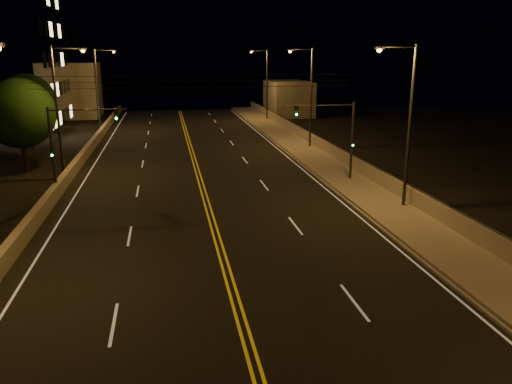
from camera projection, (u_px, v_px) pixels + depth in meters
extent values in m
cube|color=black|center=(214.00, 228.00, 27.49)|extent=(18.00, 120.00, 0.02)
cube|color=gray|center=(397.00, 214.00, 29.30)|extent=(3.60, 120.00, 0.30)
cube|color=gray|center=(367.00, 217.00, 29.00)|extent=(0.14, 120.00, 0.15)
cube|color=gray|center=(424.00, 202.00, 29.41)|extent=(0.30, 120.00, 1.00)
cube|color=gray|center=(26.00, 231.00, 25.70)|extent=(0.45, 120.00, 0.92)
cube|color=gray|center=(288.00, 98.00, 77.13)|extent=(6.00, 10.00, 5.14)
cube|color=gray|center=(71.00, 90.00, 74.05)|extent=(8.00, 8.00, 7.95)
cylinder|color=black|center=(425.00, 194.00, 29.26)|extent=(0.06, 120.00, 0.06)
cube|color=silver|center=(50.00, 237.00, 26.01)|extent=(0.12, 116.00, 0.00)
cube|color=silver|center=(362.00, 219.00, 28.96)|extent=(0.12, 116.00, 0.00)
cube|color=gold|center=(211.00, 228.00, 27.46)|extent=(0.12, 116.00, 0.00)
cube|color=gold|center=(217.00, 227.00, 27.51)|extent=(0.12, 116.00, 0.00)
cube|color=silver|center=(114.00, 324.00, 17.71)|extent=(0.12, 3.00, 0.00)
cube|color=silver|center=(130.00, 236.00, 26.24)|extent=(0.12, 3.00, 0.00)
cube|color=silver|center=(138.00, 191.00, 34.77)|extent=(0.12, 3.00, 0.00)
cube|color=silver|center=(143.00, 164.00, 43.30)|extent=(0.12, 3.00, 0.00)
cube|color=silver|center=(146.00, 146.00, 51.83)|extent=(0.12, 3.00, 0.00)
cube|color=silver|center=(148.00, 133.00, 60.36)|extent=(0.12, 3.00, 0.00)
cube|color=silver|center=(150.00, 123.00, 68.89)|extent=(0.12, 3.00, 0.00)
cube|color=silver|center=(151.00, 115.00, 77.43)|extent=(0.12, 3.00, 0.00)
cube|color=silver|center=(354.00, 302.00, 19.25)|extent=(0.12, 3.00, 0.00)
cube|color=silver|center=(295.00, 226.00, 27.78)|extent=(0.12, 3.00, 0.00)
cube|color=silver|center=(264.00, 185.00, 36.31)|extent=(0.12, 3.00, 0.00)
cube|color=silver|center=(245.00, 160.00, 44.84)|extent=(0.12, 3.00, 0.00)
cube|color=silver|center=(232.00, 143.00, 53.37)|extent=(0.12, 3.00, 0.00)
cube|color=silver|center=(222.00, 131.00, 61.90)|extent=(0.12, 3.00, 0.00)
cube|color=silver|center=(215.00, 121.00, 70.44)|extent=(0.12, 3.00, 0.00)
cube|color=silver|center=(209.00, 114.00, 78.97)|extent=(0.12, 3.00, 0.00)
cylinder|color=#2D2D33|center=(409.00, 130.00, 29.41)|extent=(0.20, 0.20, 9.79)
cylinder|color=#2D2D33|center=(398.00, 47.00, 27.95)|extent=(2.20, 0.12, 0.12)
cube|color=#2D2D33|center=(380.00, 48.00, 27.78)|extent=(0.50, 0.25, 0.14)
sphere|color=#FF9E2D|center=(379.00, 50.00, 27.80)|extent=(0.28, 0.28, 0.28)
cylinder|color=#2D2D33|center=(311.00, 100.00, 48.90)|extent=(0.20, 0.20, 9.79)
cylinder|color=#2D2D33|center=(301.00, 49.00, 47.44)|extent=(2.20, 0.12, 0.12)
cube|color=#2D2D33|center=(290.00, 50.00, 47.27)|extent=(0.50, 0.25, 0.14)
sphere|color=#FF9E2D|center=(290.00, 51.00, 47.29)|extent=(0.28, 0.28, 0.28)
cylinder|color=#2D2D33|center=(267.00, 86.00, 69.50)|extent=(0.20, 0.20, 9.79)
cylinder|color=#2D2D33|center=(259.00, 51.00, 68.04)|extent=(2.20, 0.12, 0.12)
cube|color=#2D2D33|center=(251.00, 51.00, 67.87)|extent=(0.50, 0.25, 0.14)
sphere|color=#FF9E2D|center=(251.00, 52.00, 67.90)|extent=(0.28, 0.28, 0.28)
cylinder|color=#2D2D33|center=(58.00, 115.00, 36.91)|extent=(0.20, 0.20, 9.79)
cylinder|color=#2D2D33|center=(67.00, 48.00, 35.83)|extent=(2.20, 0.12, 0.12)
cube|color=#2D2D33|center=(83.00, 49.00, 36.03)|extent=(0.50, 0.25, 0.14)
sphere|color=#FF9E2D|center=(83.00, 51.00, 36.06)|extent=(0.28, 0.28, 0.28)
cylinder|color=#2D2D33|center=(98.00, 91.00, 59.63)|extent=(0.20, 0.20, 9.79)
cylinder|color=#2D2D33|center=(104.00, 50.00, 58.55)|extent=(2.20, 0.12, 0.12)
cube|color=#2D2D33|center=(114.00, 51.00, 58.76)|extent=(0.50, 0.25, 0.14)
sphere|color=#FF9E2D|center=(114.00, 52.00, 58.78)|extent=(0.28, 0.28, 0.28)
cylinder|color=#2D2D33|center=(352.00, 143.00, 36.46)|extent=(0.18, 0.18, 5.93)
cylinder|color=#2D2D33|center=(320.00, 105.00, 35.29)|extent=(5.00, 0.10, 0.10)
cube|color=black|center=(296.00, 111.00, 35.08)|extent=(0.28, 0.18, 0.80)
sphere|color=#19FF4C|center=(297.00, 114.00, 35.04)|extent=(0.14, 0.14, 0.14)
cube|color=black|center=(353.00, 143.00, 36.31)|extent=(0.22, 0.14, 0.55)
cylinder|color=#2D2D33|center=(53.00, 152.00, 32.89)|extent=(0.18, 0.18, 5.93)
cylinder|color=#2D2D33|center=(88.00, 110.00, 32.58)|extent=(5.00, 0.10, 0.10)
cube|color=black|center=(116.00, 114.00, 32.97)|extent=(0.28, 0.18, 0.80)
sphere|color=#19FF4C|center=(116.00, 118.00, 32.94)|extent=(0.14, 0.14, 0.14)
cube|color=black|center=(52.00, 152.00, 32.74)|extent=(0.22, 0.14, 0.55)
cylinder|color=black|center=(198.00, 87.00, 34.61)|extent=(22.00, 0.03, 0.03)
cylinder|color=black|center=(198.00, 81.00, 34.51)|extent=(22.00, 0.03, 0.03)
cylinder|color=black|center=(198.00, 76.00, 34.40)|extent=(22.00, 0.03, 0.03)
cylinder|color=black|center=(25.00, 156.00, 40.17)|extent=(0.36, 0.36, 2.60)
sphere|color=black|center=(20.00, 114.00, 39.26)|extent=(5.50, 5.50, 5.50)
cylinder|color=black|center=(32.00, 136.00, 49.85)|extent=(0.36, 0.36, 2.59)
sphere|color=black|center=(27.00, 102.00, 48.94)|extent=(5.47, 5.47, 5.47)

